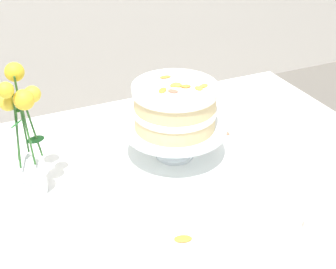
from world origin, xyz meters
TOP-DOWN VIEW (x-y plane):
  - dining_table at (0.00, -0.03)m, footprint 1.40×1.00m
  - linen_napkin at (0.08, 0.09)m, footprint 0.37×0.37m
  - cake_stand at (0.08, 0.09)m, footprint 0.29×0.29m
  - layer_cake at (0.08, 0.09)m, footprint 0.23×0.23m
  - flower_vase at (-0.32, 0.09)m, footprint 0.10×0.11m
  - teacup at (0.25, -0.34)m, footprint 0.12×0.11m
  - loose_petal_0 at (0.33, -0.20)m, footprint 0.04×0.03m
  - loose_petal_1 at (0.28, 0.14)m, footprint 0.03×0.04m
  - loose_petal_2 at (-0.05, -0.23)m, footprint 0.05×0.04m
  - loose_petal_3 at (-0.36, 0.25)m, footprint 0.04×0.03m

SIDE VIEW (x-z plane):
  - dining_table at x=0.00m, z-range 0.28..1.02m
  - linen_napkin at x=0.08m, z-range 0.74..0.74m
  - loose_petal_3 at x=-0.36m, z-range 0.74..0.74m
  - loose_petal_0 at x=0.33m, z-range 0.74..0.74m
  - loose_petal_2 at x=-0.05m, z-range 0.74..0.75m
  - loose_petal_1 at x=0.28m, z-range 0.74..0.75m
  - teacup at x=0.25m, z-range 0.74..0.79m
  - cake_stand at x=0.08m, z-range 0.77..0.87m
  - flower_vase at x=-0.32m, z-range 0.71..1.06m
  - layer_cake at x=0.08m, z-range 0.84..0.97m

